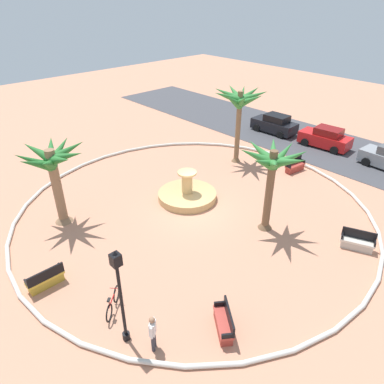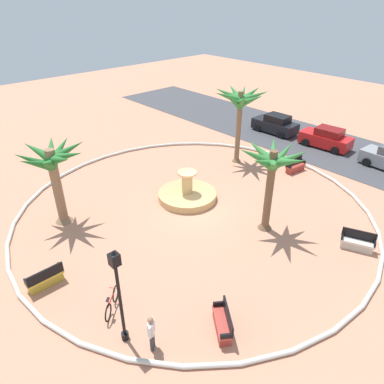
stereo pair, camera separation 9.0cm
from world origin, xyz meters
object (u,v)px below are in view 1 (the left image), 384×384
at_px(bench_southeast, 357,243).
at_px(bicycle_red_frame, 113,303).
at_px(palm_tree_mid_plaza, 53,166).
at_px(bench_north, 46,280).
at_px(parked_car_second, 325,138).
at_px(person_cyclist_helmet, 153,332).
at_px(parked_car_leftmost, 274,124).
at_px(bench_east, 224,324).
at_px(palm_tree_near_fountain, 272,166).
at_px(palm_tree_by_curb, 240,102).
at_px(bench_west, 295,167).
at_px(lamppost, 120,291).
at_px(fountain, 187,195).

distance_m(bench_southeast, bicycle_red_frame, 12.07).
bearing_deg(palm_tree_mid_plaza, bench_north, -34.08).
height_order(bench_southeast, parked_car_second, parked_car_second).
bearing_deg(person_cyclist_helmet, parked_car_leftmost, 115.54).
bearing_deg(bench_east, palm_tree_near_fountain, 114.61).
height_order(bench_southeast, person_cyclist_helmet, person_cyclist_helmet).
bearing_deg(bench_north, palm_tree_by_curb, 100.38).
relative_size(bench_southeast, parked_car_leftmost, 0.41).
xyz_separation_m(bench_east, bench_southeast, (1.19, 8.48, 0.00)).
height_order(bench_west, bicycle_red_frame, bench_west).
distance_m(bench_southeast, parked_car_leftmost, 16.48).
height_order(palm_tree_near_fountain, bench_southeast, palm_tree_near_fountain).
height_order(bench_north, lamppost, lamppost).
relative_size(bench_east, bench_west, 0.96).
relative_size(bench_north, bicycle_red_frame, 1.21).
distance_m(fountain, bench_west, 8.50).
bearing_deg(bench_north, bicycle_red_frame, 24.38).
height_order(palm_tree_near_fountain, bench_north, palm_tree_near_fountain).
height_order(bench_east, bench_west, same).
bearing_deg(bench_west, parked_car_second, 98.37).
distance_m(fountain, palm_tree_near_fountain, 6.27).
bearing_deg(bench_southeast, person_cyclist_helmet, -102.23).
height_order(bench_north, bicycle_red_frame, bench_north).
bearing_deg(fountain, bicycle_red_frame, -61.17).
xyz_separation_m(bench_north, bicycle_red_frame, (3.13, 1.42, 0.04)).
xyz_separation_m(fountain, palm_tree_near_fountain, (5.15, 1.06, 3.43)).
bearing_deg(bench_east, bench_west, 112.98).
height_order(palm_tree_by_curb, parked_car_leftmost, palm_tree_by_curb).
distance_m(palm_tree_near_fountain, person_cyclist_helmet, 9.64).
xyz_separation_m(bench_east, bench_north, (-6.85, -3.97, 0.00)).
bearing_deg(bicycle_red_frame, bench_west, 97.33).
distance_m(bench_southeast, lamppost, 12.10).
xyz_separation_m(bench_southeast, lamppost, (-3.39, -11.42, 2.11)).
distance_m(palm_tree_by_curb, parked_car_leftmost, 8.18).
height_order(bicycle_red_frame, parked_car_second, parked_car_second).
height_order(palm_tree_by_curb, bench_southeast, palm_tree_by_curb).
bearing_deg(fountain, bench_east, -34.13).
distance_m(fountain, parked_car_second, 13.85).
bearing_deg(person_cyclist_helmet, palm_tree_mid_plaza, 172.49).
xyz_separation_m(fountain, bench_east, (8.17, -5.54, 0.06)).
xyz_separation_m(palm_tree_mid_plaza, bench_west, (5.23, 14.83, -3.09)).
relative_size(palm_tree_by_curb, parked_car_second, 1.34).
distance_m(lamppost, parked_car_leftmost, 23.92).
distance_m(bench_east, parked_car_leftmost, 22.23).
relative_size(palm_tree_mid_plaza, bench_east, 2.89).
relative_size(bench_southeast, bicycle_red_frame, 1.26).
bearing_deg(lamppost, parked_car_leftmost, 112.80).
distance_m(lamppost, person_cyclist_helmet, 1.93).
bearing_deg(lamppost, bench_southeast, 73.48).
xyz_separation_m(fountain, parked_car_second, (1.53, 13.75, 0.49)).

